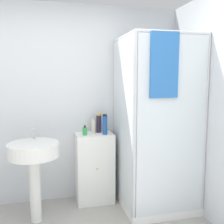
# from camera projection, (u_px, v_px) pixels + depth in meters

# --- Properties ---
(wall_back) EXTENTS (6.40, 0.06, 2.50)m
(wall_back) POSITION_uv_depth(u_px,v_px,m) (51.00, 105.00, 3.33)
(wall_back) COLOR silver
(wall_back) RESTS_ON ground_plane
(shower_enclosure) EXTENTS (0.86, 0.89, 2.07)m
(shower_enclosure) POSITION_uv_depth(u_px,v_px,m) (153.00, 161.00, 3.17)
(shower_enclosure) COLOR white
(shower_enclosure) RESTS_ON ground_plane
(vanity_cabinet) EXTENTS (0.47, 0.35, 0.89)m
(vanity_cabinet) POSITION_uv_depth(u_px,v_px,m) (95.00, 168.00, 3.36)
(vanity_cabinet) COLOR white
(vanity_cabinet) RESTS_ON ground_plane
(sink) EXTENTS (0.55, 0.55, 1.02)m
(sink) POSITION_uv_depth(u_px,v_px,m) (34.00, 158.00, 2.84)
(sink) COLOR white
(sink) RESTS_ON ground_plane
(soap_dispenser) EXTENTS (0.06, 0.06, 0.13)m
(soap_dispenser) POSITION_uv_depth(u_px,v_px,m) (85.00, 131.00, 3.22)
(soap_dispenser) COLOR green
(soap_dispenser) RESTS_ON vanity_cabinet
(shampoo_bottle_tall_black) EXTENTS (0.07, 0.07, 0.24)m
(shampoo_bottle_tall_black) POSITION_uv_depth(u_px,v_px,m) (99.00, 123.00, 3.37)
(shampoo_bottle_tall_black) COLOR #281E33
(shampoo_bottle_tall_black) RESTS_ON vanity_cabinet
(shampoo_bottle_blue) EXTENTS (0.06, 0.06, 0.25)m
(shampoo_bottle_blue) POSITION_uv_depth(u_px,v_px,m) (105.00, 125.00, 3.25)
(shampoo_bottle_blue) COLOR #1E4C93
(shampoo_bottle_blue) RESTS_ON vanity_cabinet
(lotion_bottle_white) EXTENTS (0.05, 0.06, 0.19)m
(lotion_bottle_white) POSITION_uv_depth(u_px,v_px,m) (93.00, 126.00, 3.35)
(lotion_bottle_white) COLOR beige
(lotion_bottle_white) RESTS_ON vanity_cabinet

